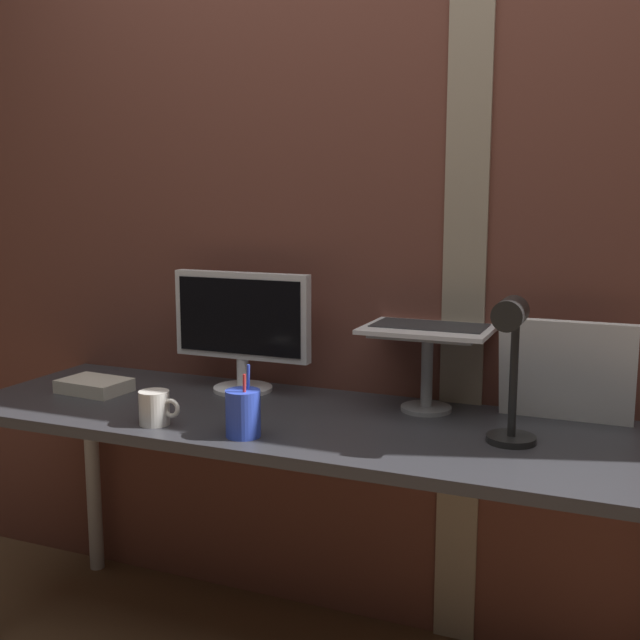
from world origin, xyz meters
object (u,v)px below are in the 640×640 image
(whiteboard_panel, at_px, (566,371))
(pen_cup, at_px, (243,413))
(laptop, at_px, (436,304))
(coffee_mug, at_px, (155,408))
(monitor, at_px, (242,323))
(desk_lamp, at_px, (511,355))

(whiteboard_panel, xyz_separation_m, pen_cup, (-0.72, -0.43, -0.08))
(laptop, distance_m, coffee_mug, 0.82)
(monitor, distance_m, desk_lamp, 0.87)
(laptop, distance_m, pen_cup, 0.64)
(monitor, bearing_deg, pen_cup, -61.47)
(laptop, height_order, desk_lamp, laptop)
(laptop, relative_size, whiteboard_panel, 1.01)
(desk_lamp, bearing_deg, coffee_mug, -169.94)
(monitor, relative_size, coffee_mug, 3.76)
(monitor, xyz_separation_m, desk_lamp, (0.83, -0.24, 0.01))
(desk_lamp, relative_size, pen_cup, 2.02)
(laptop, bearing_deg, monitor, -172.00)
(laptop, bearing_deg, desk_lamp, -51.00)
(desk_lamp, bearing_deg, pen_cup, -165.89)
(monitor, xyz_separation_m, coffee_mug, (-0.04, -0.40, -0.17))
(whiteboard_panel, bearing_deg, coffee_mug, -156.37)
(coffee_mug, bearing_deg, whiteboard_panel, 23.63)
(whiteboard_panel, bearing_deg, monitor, -178.11)
(laptop, bearing_deg, pen_cup, -126.82)
(laptop, distance_m, whiteboard_panel, 0.40)
(desk_lamp, distance_m, pen_cup, 0.66)
(laptop, distance_m, desk_lamp, 0.42)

